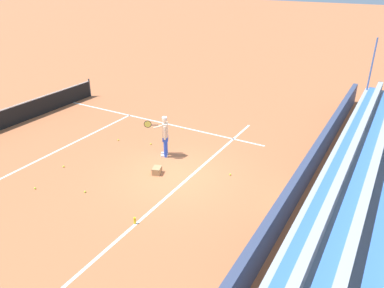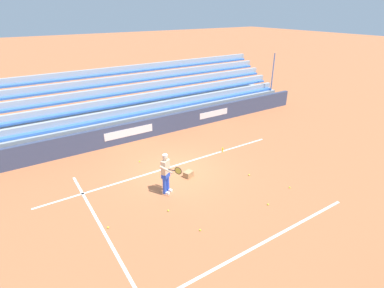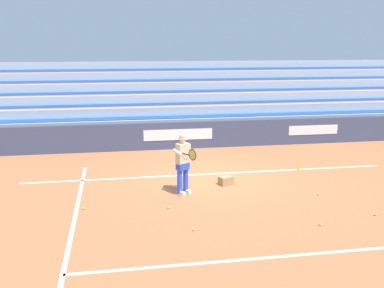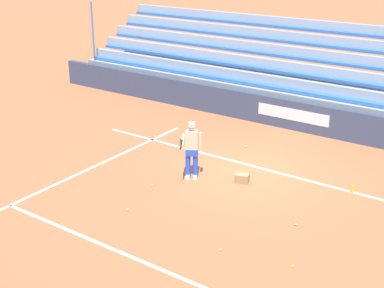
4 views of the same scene
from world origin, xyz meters
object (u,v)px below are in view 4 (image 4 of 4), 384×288
at_px(tennis_ball_stray_back, 127,210).
at_px(tennis_ball_on_baseline, 153,185).
at_px(tennis_ball_far_left, 220,250).
at_px(water_bottle, 352,189).
at_px(tennis_ball_far_right, 246,147).
at_px(tennis_ball_by_box, 293,266).
at_px(tennis_player, 191,149).
at_px(ball_box_cardboard, 242,178).
at_px(tennis_ball_toward_net, 296,224).
at_px(tennis_ball_near_player, 104,164).

height_order(tennis_ball_stray_back, tennis_ball_on_baseline, same).
bearing_deg(tennis_ball_far_left, tennis_ball_on_baseline, -27.20).
bearing_deg(tennis_ball_on_baseline, tennis_ball_far_left, 152.80).
distance_m(tennis_ball_on_baseline, water_bottle, 5.61).
relative_size(tennis_ball_far_right, tennis_ball_by_box, 1.00).
xyz_separation_m(tennis_ball_by_box, water_bottle, (0.20, -4.27, 0.08)).
bearing_deg(tennis_ball_by_box, tennis_ball_stray_back, 1.53).
xyz_separation_m(tennis_ball_stray_back, water_bottle, (-4.43, -4.39, 0.08)).
bearing_deg(tennis_ball_far_left, tennis_player, -45.53).
xyz_separation_m(ball_box_cardboard, water_bottle, (-2.86, -1.17, -0.02)).
distance_m(tennis_ball_far_right, tennis_ball_toward_net, 5.29).
distance_m(ball_box_cardboard, tennis_ball_stray_back, 3.58).
distance_m(tennis_ball_far_right, water_bottle, 4.33).
bearing_deg(tennis_ball_far_left, tennis_ball_stray_back, -4.21).
xyz_separation_m(tennis_ball_by_box, tennis_ball_on_baseline, (5.02, -1.40, 0.00)).
bearing_deg(tennis_ball_by_box, tennis_ball_far_left, 11.90).
xyz_separation_m(ball_box_cardboard, tennis_ball_stray_back, (1.57, 3.22, -0.10)).
bearing_deg(tennis_ball_far_right, tennis_ball_stray_back, 86.95).
bearing_deg(tennis_ball_by_box, tennis_ball_on_baseline, -15.55).
distance_m(tennis_ball_toward_net, water_bottle, 2.63).
bearing_deg(tennis_ball_stray_back, tennis_ball_far_right, -93.05).
bearing_deg(tennis_ball_far_right, water_bottle, 162.67).
distance_m(ball_box_cardboard, tennis_ball_near_player, 4.38).
bearing_deg(tennis_player, tennis_ball_by_box, 150.38).
distance_m(tennis_ball_near_player, water_bottle, 7.46).
distance_m(tennis_ball_far_left, tennis_ball_by_box, 1.67).
relative_size(ball_box_cardboard, tennis_ball_by_box, 6.06).
bearing_deg(tennis_ball_toward_net, water_bottle, -101.28).
distance_m(tennis_ball_stray_back, tennis_ball_on_baseline, 1.57).
relative_size(ball_box_cardboard, tennis_ball_far_left, 6.06).
xyz_separation_m(tennis_ball_near_player, tennis_ball_by_box, (-7.21, 1.70, 0.00)).
bearing_deg(tennis_ball_on_baseline, water_bottle, -149.24).
height_order(tennis_player, tennis_ball_near_player, tennis_player).
relative_size(tennis_player, tennis_ball_far_left, 25.98).
bearing_deg(tennis_ball_toward_net, tennis_ball_stray_back, 24.84).
height_order(tennis_player, ball_box_cardboard, tennis_player).
xyz_separation_m(tennis_ball_far_right, tennis_ball_toward_net, (-3.61, 3.87, 0.00)).
distance_m(tennis_ball_by_box, tennis_ball_on_baseline, 5.21).
bearing_deg(tennis_ball_on_baseline, tennis_player, -116.26).
xyz_separation_m(ball_box_cardboard, tennis_ball_on_baseline, (1.96, 1.70, -0.10)).
height_order(ball_box_cardboard, tennis_ball_far_right, ball_box_cardboard).
relative_size(tennis_player, tennis_ball_stray_back, 25.98).
relative_size(tennis_player, tennis_ball_on_baseline, 25.98).
xyz_separation_m(tennis_ball_far_right, water_bottle, (-4.13, 1.29, 0.08)).
bearing_deg(tennis_ball_toward_net, tennis_ball_by_box, 112.87).
relative_size(ball_box_cardboard, tennis_ball_near_player, 6.06).
relative_size(tennis_ball_near_player, water_bottle, 0.30).
distance_m(ball_box_cardboard, tennis_ball_far_right, 2.77).
relative_size(tennis_player, tennis_ball_by_box, 25.98).
bearing_deg(tennis_ball_far_right, tennis_ball_on_baseline, 80.53).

